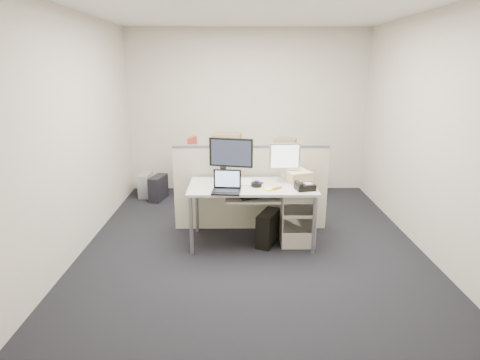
{
  "coord_description": "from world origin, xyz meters",
  "views": [
    {
      "loc": [
        -0.18,
        -4.56,
        2.1
      ],
      "look_at": [
        -0.14,
        0.15,
        0.75
      ],
      "focal_mm": 30.0,
      "sensor_mm": 36.0,
      "label": 1
    }
  ],
  "objects_px": {
    "desk": "(252,190)",
    "laptop": "(226,182)",
    "monitor_main": "(231,160)",
    "desk_phone": "(305,187)"
  },
  "relations": [
    {
      "from": "desk",
      "to": "laptop",
      "type": "height_order",
      "value": "laptop"
    },
    {
      "from": "monitor_main",
      "to": "laptop",
      "type": "xyz_separation_m",
      "value": [
        -0.05,
        -0.46,
        -0.15
      ]
    },
    {
      "from": "laptop",
      "to": "desk_phone",
      "type": "relative_size",
      "value": 1.49
    },
    {
      "from": "desk",
      "to": "monitor_main",
      "type": "height_order",
      "value": "monitor_main"
    },
    {
      "from": "monitor_main",
      "to": "desk_phone",
      "type": "xyz_separation_m",
      "value": [
        0.85,
        -0.36,
        -0.23
      ]
    },
    {
      "from": "desk",
      "to": "monitor_main",
      "type": "distance_m",
      "value": 0.45
    },
    {
      "from": "desk_phone",
      "to": "monitor_main",
      "type": "bearing_deg",
      "value": 145.14
    },
    {
      "from": "desk",
      "to": "desk_phone",
      "type": "bearing_deg",
      "value": -16.7
    },
    {
      "from": "desk",
      "to": "desk_phone",
      "type": "relative_size",
      "value": 7.11
    },
    {
      "from": "desk",
      "to": "laptop",
      "type": "distance_m",
      "value": 0.45
    }
  ]
}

